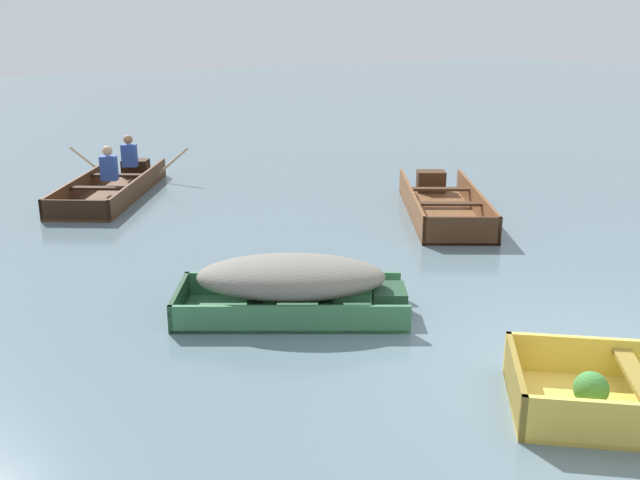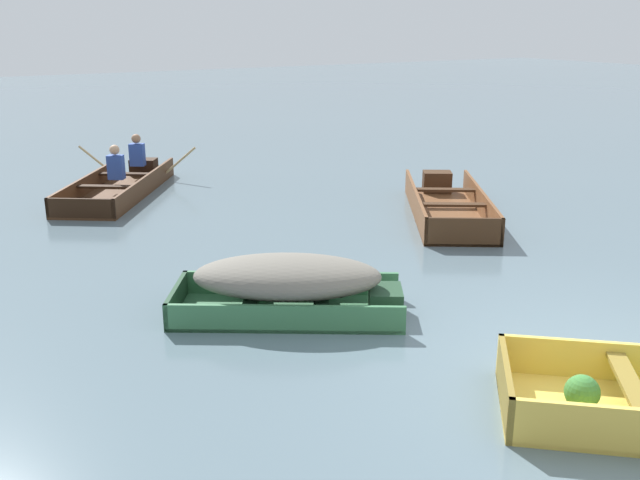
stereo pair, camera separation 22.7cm
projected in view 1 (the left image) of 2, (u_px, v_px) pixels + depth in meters
name	position (u px, v px, depth m)	size (l,w,h in m)	color
ground_plane	(618.00, 375.00, 6.47)	(80.00, 80.00, 0.00)	slate
skiff_wooden_brown_near_moored	(442.00, 204.00, 11.85)	(2.76, 3.44, 0.42)	brown
skiff_green_mid_moored	(294.00, 283.00, 7.69)	(2.66, 2.20, 0.65)	#387047
rowboat_dark_varnish_with_crew	(114.00, 183.00, 13.16)	(3.17, 3.57, 0.92)	#4C2D19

